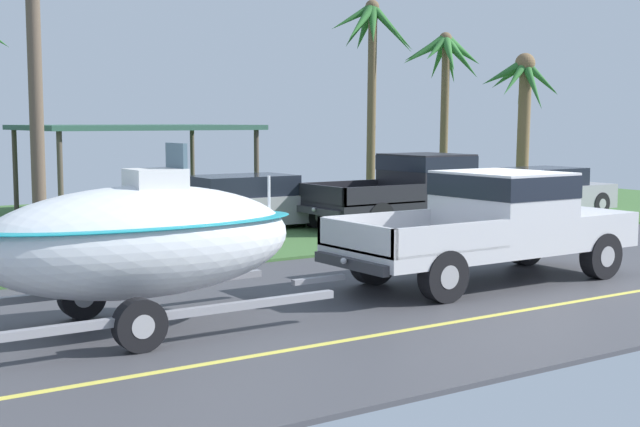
% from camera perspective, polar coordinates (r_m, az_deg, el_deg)
% --- Properties ---
extents(ground, '(36.00, 22.00, 0.11)m').
position_cam_1_polar(ground, '(22.08, -3.48, -1.10)').
color(ground, '#424247').
extents(pickup_truck_towing, '(5.73, 2.05, 1.86)m').
position_cam_1_polar(pickup_truck_towing, '(15.35, 11.61, -0.41)').
color(pickup_truck_towing, silver).
rests_on(pickup_truck_towing, ground).
extents(boat_on_trailer, '(5.66, 2.31, 2.44)m').
position_cam_1_polar(boat_on_trailer, '(11.67, -11.57, -1.74)').
color(boat_on_trailer, gray).
rests_on(boat_on_trailer, ground).
extents(parked_pickup_background, '(6.02, 2.07, 1.87)m').
position_cam_1_polar(parked_pickup_background, '(22.96, 6.80, 1.79)').
color(parked_pickup_background, black).
rests_on(parked_pickup_background, ground).
extents(parked_sedan_near, '(4.45, 1.82, 1.38)m').
position_cam_1_polar(parked_sedan_near, '(21.99, -4.72, 0.65)').
color(parked_sedan_near, '#99999E').
rests_on(parked_sedan_near, ground).
extents(parked_sedan_far, '(4.33, 1.86, 1.38)m').
position_cam_1_polar(parked_sedan_far, '(26.14, 14.18, 1.34)').
color(parked_sedan_far, '#99999E').
rests_on(parked_sedan_far, ground).
extents(carport_awning, '(6.09, 4.69, 2.61)m').
position_cam_1_polar(carport_awning, '(25.67, -11.94, 5.35)').
color(carport_awning, '#4C4238').
rests_on(carport_awning, ground).
extents(palm_tree_near_left, '(3.23, 2.69, 4.96)m').
position_cam_1_polar(palm_tree_near_left, '(30.34, 13.02, 7.46)').
color(palm_tree_near_left, brown).
rests_on(palm_tree_near_left, ground).
extents(palm_tree_mid, '(3.35, 3.01, 5.90)m').
position_cam_1_polar(palm_tree_mid, '(32.56, 8.09, 9.52)').
color(palm_tree_mid, brown).
rests_on(palm_tree_mid, ground).
extents(palm_tree_far_right, '(3.47, 2.91, 6.83)m').
position_cam_1_polar(palm_tree_far_right, '(30.77, 3.36, 11.02)').
color(palm_tree_far_right, brown).
rests_on(palm_tree_far_right, ground).
extents(utility_pole, '(0.24, 1.80, 8.49)m').
position_cam_1_polar(utility_pole, '(16.06, -18.06, 11.72)').
color(utility_pole, brown).
rests_on(utility_pole, ground).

